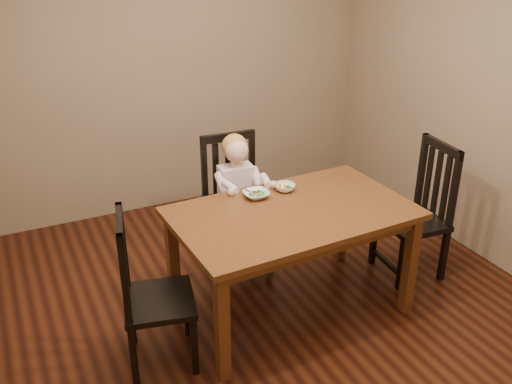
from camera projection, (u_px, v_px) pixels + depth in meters
name	position (u px, v px, depth m)	size (l,w,h in m)	color
room	(267.00, 136.00, 3.72)	(4.01, 4.01, 2.71)	#451D0E
dining_table	(292.00, 223.00, 3.95)	(1.68, 1.05, 0.82)	#4A2A11
chair_child	(235.00, 205.00, 4.64)	(0.50, 0.48, 1.10)	black
chair_left	(150.00, 294.00, 3.55)	(0.53, 0.54, 1.06)	black
chair_right	(418.00, 213.00, 4.51)	(0.50, 0.52, 1.10)	black
toddler	(237.00, 190.00, 4.52)	(0.36, 0.44, 0.61)	white
bowl_peas	(256.00, 195.00, 4.09)	(0.18, 0.18, 0.04)	white
bowl_veg	(285.00, 187.00, 4.19)	(0.16, 0.16, 0.05)	white
fork	(253.00, 194.00, 4.05)	(0.09, 0.09, 0.05)	silver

